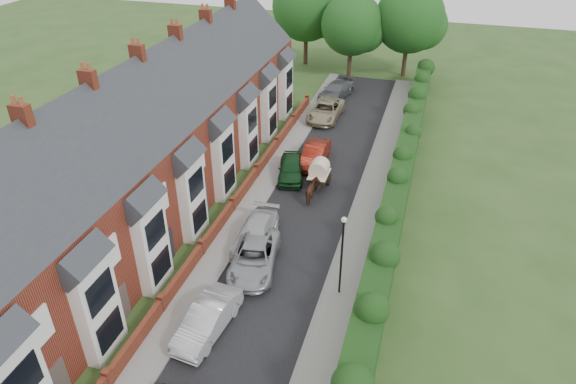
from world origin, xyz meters
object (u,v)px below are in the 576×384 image
(car_silver_a, at_px, (207,319))
(car_silver_b, at_px, (254,257))
(horse, at_px, (312,192))
(car_white, at_px, (255,234))
(car_beige, at_px, (326,110))
(car_red, at_px, (315,154))
(car_black, at_px, (340,85))
(horse_cart, at_px, (319,172))
(lamppost, at_px, (342,247))
(car_green, at_px, (291,168))
(car_grey, at_px, (336,90))

(car_silver_a, xyz_separation_m, car_silver_b, (0.57, 5.39, -0.03))
(horse, bearing_deg, car_silver_a, 75.83)
(car_white, relative_size, car_beige, 0.89)
(car_red, bearing_deg, car_black, 95.16)
(car_red, distance_m, horse_cart, 3.79)
(lamppost, distance_m, horse, 9.92)
(lamppost, distance_m, car_black, 31.76)
(car_green, relative_size, horse_cart, 1.46)
(car_beige, bearing_deg, car_red, -80.78)
(car_grey, height_order, car_black, car_grey)
(car_beige, distance_m, car_grey, 5.60)
(lamppost, height_order, car_silver_b, lamppost)
(car_green, bearing_deg, car_white, -101.78)
(car_white, relative_size, car_red, 1.08)
(car_beige, bearing_deg, car_grey, 93.62)
(car_red, xyz_separation_m, car_beige, (-1.18, 9.02, 0.02))
(car_silver_a, distance_m, car_red, 19.00)
(car_silver_b, height_order, car_black, car_silver_b)
(lamppost, xyz_separation_m, car_white, (-5.99, 3.00, -2.55))
(horse, height_order, horse_cart, horse_cart)
(lamppost, bearing_deg, car_black, 101.66)
(horse, bearing_deg, car_green, -55.52)
(car_silver_a, xyz_separation_m, car_white, (-0.14, 7.60, -0.04))
(car_silver_b, bearing_deg, horse, 69.84)
(car_silver_a, xyz_separation_m, car_green, (-0.38, 16.28, -0.00))
(car_silver_a, xyz_separation_m, horse_cart, (2.03, 15.43, 0.52))
(lamppost, xyz_separation_m, car_black, (-6.40, 31.00, -2.62))
(car_silver_b, relative_size, car_red, 1.14)
(horse_cart, bearing_deg, car_silver_b, -98.30)
(lamppost, height_order, car_silver_a, lamppost)
(car_white, distance_m, horse, 6.20)
(car_green, distance_m, car_black, 19.32)
(car_white, height_order, car_black, car_white)
(car_white, distance_m, car_red, 11.42)
(car_green, distance_m, horse, 3.76)
(car_green, distance_m, car_beige, 11.72)
(car_black, bearing_deg, car_green, -93.44)
(car_silver_a, bearing_deg, car_white, 97.27)
(car_beige, distance_m, car_black, 7.60)
(car_white, height_order, car_green, car_green)
(car_silver_b, distance_m, car_red, 13.59)
(lamppost, height_order, car_black, lamppost)
(horse, distance_m, horse_cart, 2.09)
(car_silver_b, bearing_deg, car_grey, 82.48)
(lamppost, height_order, car_green, lamppost)
(lamppost, xyz_separation_m, car_silver_a, (-5.84, -4.60, -2.51))
(car_red, bearing_deg, horse_cart, -70.32)
(car_white, distance_m, car_green, 8.69)
(car_white, bearing_deg, horse, 67.25)
(car_silver_b, distance_m, horse, 8.15)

